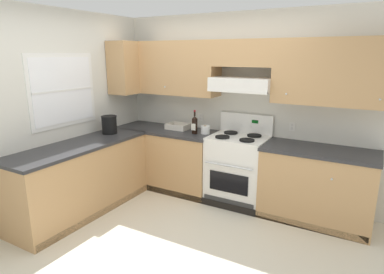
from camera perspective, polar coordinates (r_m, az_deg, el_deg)
ground_plane at (r=3.88m, az=-5.12°, el=-16.79°), size 7.04×7.04×0.00m
wall_back at (r=4.53m, az=10.00°, el=7.47°), size 4.68×0.57×2.55m
wall_left at (r=4.63m, az=-20.33°, el=5.24°), size 0.47×4.00×2.55m
counter_back_run at (r=4.58m, az=6.05°, el=-5.59°), size 3.60×0.65×0.91m
counter_left_run at (r=4.45m, az=-18.68°, el=-6.88°), size 0.63×1.91×0.91m
stove at (r=4.52m, az=7.91°, el=-5.53°), size 0.76×0.62×1.20m
wine_bottle at (r=4.58m, az=0.47°, el=2.21°), size 0.08×0.08×0.33m
bowl at (r=4.89m, az=-2.43°, el=1.73°), size 0.32×0.25×0.08m
bucket at (r=4.73m, az=-14.21°, el=2.16°), size 0.22×0.22×0.25m
paper_towel_roll at (r=4.60m, az=2.32°, el=1.28°), size 0.13×0.13×0.11m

